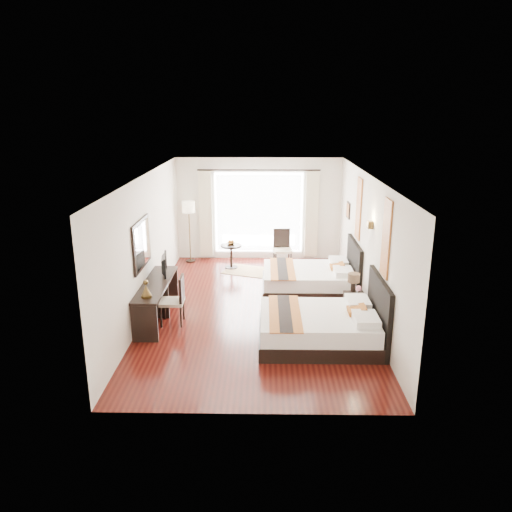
{
  "coord_description": "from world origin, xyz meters",
  "views": [
    {
      "loc": [
        0.16,
        -9.75,
        4.09
      ],
      "look_at": [
        -0.01,
        0.11,
        1.14
      ],
      "focal_mm": 35.0,
      "sensor_mm": 36.0,
      "label": 1
    }
  ],
  "objects_px": {
    "vase": "(358,293)",
    "floor_lamp": "(189,211)",
    "fruit_bowl": "(231,244)",
    "table_lamp": "(354,279)",
    "console_desk": "(157,300)",
    "television": "(162,264)",
    "side_table": "(231,256)",
    "nightstand": "(355,306)",
    "window_chair": "(282,256)",
    "bed_far": "(312,279)",
    "desk_chair": "(173,309)",
    "bed_near": "(323,326)"
  },
  "relations": [
    {
      "from": "desk_chair",
      "to": "floor_lamp",
      "type": "bearing_deg",
      "value": -87.38
    },
    {
      "from": "desk_chair",
      "to": "fruit_bowl",
      "type": "bearing_deg",
      "value": -105.08
    },
    {
      "from": "side_table",
      "to": "television",
      "type": "bearing_deg",
      "value": -114.63
    },
    {
      "from": "nightstand",
      "to": "television",
      "type": "distance_m",
      "value": 4.05
    },
    {
      "from": "bed_near",
      "to": "fruit_bowl",
      "type": "bearing_deg",
      "value": 113.93
    },
    {
      "from": "table_lamp",
      "to": "console_desk",
      "type": "height_order",
      "value": "table_lamp"
    },
    {
      "from": "television",
      "to": "side_table",
      "type": "height_order",
      "value": "television"
    },
    {
      "from": "bed_far",
      "to": "desk_chair",
      "type": "distance_m",
      "value": 3.39
    },
    {
      "from": "table_lamp",
      "to": "window_chair",
      "type": "height_order",
      "value": "window_chair"
    },
    {
      "from": "bed_far",
      "to": "floor_lamp",
      "type": "xyz_separation_m",
      "value": [
        -3.12,
        2.29,
        1.11
      ]
    },
    {
      "from": "table_lamp",
      "to": "television",
      "type": "relative_size",
      "value": 0.53
    },
    {
      "from": "console_desk",
      "to": "floor_lamp",
      "type": "distance_m",
      "value": 3.99
    },
    {
      "from": "nightstand",
      "to": "table_lamp",
      "type": "xyz_separation_m",
      "value": [
        -0.02,
        0.15,
        0.52
      ]
    },
    {
      "from": "vase",
      "to": "floor_lamp",
      "type": "distance_m",
      "value": 5.57
    },
    {
      "from": "bed_near",
      "to": "desk_chair",
      "type": "relative_size",
      "value": 2.23
    },
    {
      "from": "bed_near",
      "to": "window_chair",
      "type": "relative_size",
      "value": 2.14
    },
    {
      "from": "nightstand",
      "to": "console_desk",
      "type": "relative_size",
      "value": 0.23
    },
    {
      "from": "television",
      "to": "nightstand",
      "type": "bearing_deg",
      "value": -105.67
    },
    {
      "from": "console_desk",
      "to": "vase",
      "type": "bearing_deg",
      "value": -0.72
    },
    {
      "from": "table_lamp",
      "to": "window_chair",
      "type": "xyz_separation_m",
      "value": [
        -1.33,
        3.13,
        -0.45
      ]
    },
    {
      "from": "table_lamp",
      "to": "console_desk",
      "type": "bearing_deg",
      "value": -176.18
    },
    {
      "from": "bed_far",
      "to": "table_lamp",
      "type": "distance_m",
      "value": 1.55
    },
    {
      "from": "bed_near",
      "to": "television",
      "type": "relative_size",
      "value": 3.01
    },
    {
      "from": "desk_chair",
      "to": "side_table",
      "type": "bearing_deg",
      "value": -105.29
    },
    {
      "from": "vase",
      "to": "floor_lamp",
      "type": "relative_size",
      "value": 0.09
    },
    {
      "from": "bed_far",
      "to": "side_table",
      "type": "bearing_deg",
      "value": 138.47
    },
    {
      "from": "table_lamp",
      "to": "nightstand",
      "type": "bearing_deg",
      "value": -82.18
    },
    {
      "from": "television",
      "to": "floor_lamp",
      "type": "relative_size",
      "value": 0.43
    },
    {
      "from": "console_desk",
      "to": "side_table",
      "type": "relative_size",
      "value": 3.47
    },
    {
      "from": "television",
      "to": "table_lamp",
      "type": "bearing_deg",
      "value": -103.54
    },
    {
      "from": "bed_near",
      "to": "vase",
      "type": "xyz_separation_m",
      "value": [
        0.79,
        0.98,
        0.25
      ]
    },
    {
      "from": "bed_far",
      "to": "side_table",
      "type": "xyz_separation_m",
      "value": [
        -1.96,
        1.74,
        0.01
      ]
    },
    {
      "from": "bed_far",
      "to": "floor_lamp",
      "type": "bearing_deg",
      "value": 143.77
    },
    {
      "from": "fruit_bowl",
      "to": "table_lamp",
      "type": "bearing_deg",
      "value": -48.84
    },
    {
      "from": "nightstand",
      "to": "window_chair",
      "type": "height_order",
      "value": "window_chair"
    },
    {
      "from": "bed_near",
      "to": "desk_chair",
      "type": "bearing_deg",
      "value": 164.57
    },
    {
      "from": "bed_near",
      "to": "vase",
      "type": "height_order",
      "value": "bed_near"
    },
    {
      "from": "desk_chair",
      "to": "window_chair",
      "type": "relative_size",
      "value": 0.96
    },
    {
      "from": "desk_chair",
      "to": "window_chair",
      "type": "distance_m",
      "value": 4.28
    },
    {
      "from": "bed_near",
      "to": "nightstand",
      "type": "xyz_separation_m",
      "value": [
        0.77,
        1.15,
        -0.08
      ]
    },
    {
      "from": "bed_far",
      "to": "floor_lamp",
      "type": "distance_m",
      "value": 4.03
    },
    {
      "from": "console_desk",
      "to": "television",
      "type": "relative_size",
      "value": 3.05
    },
    {
      "from": "bed_far",
      "to": "fruit_bowl",
      "type": "bearing_deg",
      "value": 137.97
    },
    {
      "from": "bed_far",
      "to": "television",
      "type": "height_order",
      "value": "bed_far"
    },
    {
      "from": "window_chair",
      "to": "bed_far",
      "type": "bearing_deg",
      "value": 12.77
    },
    {
      "from": "bed_far",
      "to": "floor_lamp",
      "type": "relative_size",
      "value": 1.26
    },
    {
      "from": "desk_chair",
      "to": "bed_near",
      "type": "bearing_deg",
      "value": 163.57
    },
    {
      "from": "bed_near",
      "to": "side_table",
      "type": "distance_m",
      "value": 4.74
    },
    {
      "from": "nightstand",
      "to": "desk_chair",
      "type": "height_order",
      "value": "desk_chair"
    },
    {
      "from": "bed_far",
      "to": "side_table",
      "type": "distance_m",
      "value": 2.62
    }
  ]
}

